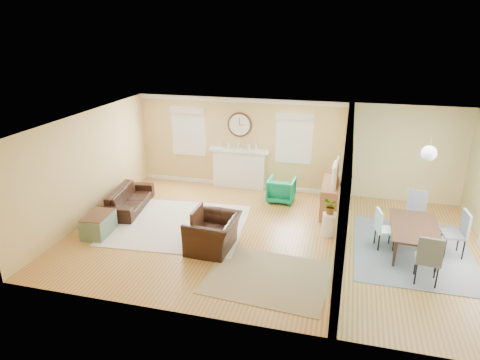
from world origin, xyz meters
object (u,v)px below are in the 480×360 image
at_px(credenza, 331,198).
at_px(dining_table, 414,239).
at_px(green_chair, 281,190).
at_px(sofa, 130,199).
at_px(eames_chair, 213,233).

height_order(credenza, dining_table, credenza).
bearing_deg(credenza, green_chair, 162.31).
bearing_deg(sofa, credenza, -86.27).
bearing_deg(sofa, dining_table, -102.51).
height_order(green_chair, credenza, credenza).
relative_size(green_chair, dining_table, 0.42).
relative_size(eames_chair, dining_table, 0.67).
relative_size(sofa, credenza, 1.36).
bearing_deg(credenza, sofa, -167.98).
height_order(sofa, green_chair, green_chair).
height_order(sofa, credenza, credenza).
xyz_separation_m(eames_chair, green_chair, (0.97, 2.96, -0.04)).
distance_m(green_chair, dining_table, 3.72).
xyz_separation_m(green_chair, dining_table, (3.14, -2.00, -0.03)).
xyz_separation_m(green_chair, credenza, (1.33, -0.43, 0.08)).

